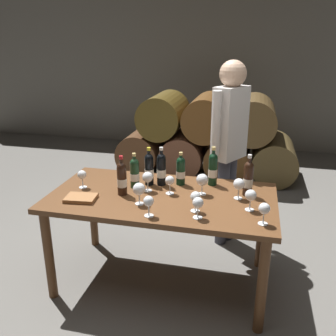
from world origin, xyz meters
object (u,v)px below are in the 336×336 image
at_px(wine_glass_1, 202,180).
at_px(wine_glass_6, 148,178).
at_px(wine_bottle_0, 149,169).
at_px(wine_glass_9, 82,176).
at_px(wine_glass_5, 264,209).
at_px(dining_table, 162,206).
at_px(wine_glass_8, 251,196).
at_px(wine_glass_0, 198,203).
at_px(wine_bottle_1, 122,178).
at_px(wine_bottle_2, 213,169).
at_px(wine_bottle_6, 181,170).
at_px(wine_glass_3, 196,197).
at_px(wine_bottle_4, 248,178).
at_px(tasting_notebook, 81,198).
at_px(sommelier_presenting, 229,138).
at_px(wine_bottle_3, 135,173).
at_px(wine_glass_4, 170,181).
at_px(wine_glass_10, 239,185).
at_px(wine_bottle_5, 161,169).
at_px(wine_glass_7, 149,202).

bearing_deg(wine_glass_1, wine_glass_6, -175.26).
relative_size(wine_bottle_0, wine_glass_9, 2.15).
distance_m(wine_glass_1, wine_glass_5, 0.59).
relative_size(dining_table, wine_glass_6, 10.78).
bearing_deg(wine_glass_8, wine_glass_0, -149.28).
xyz_separation_m(wine_bottle_1, wine_glass_0, (0.62, -0.25, -0.03)).
relative_size(wine_bottle_1, wine_glass_9, 2.11).
bearing_deg(wine_bottle_2, wine_bottle_6, -168.07).
bearing_deg(wine_glass_9, wine_glass_3, -12.62).
bearing_deg(wine_bottle_4, wine_bottle_0, 177.58).
relative_size(wine_bottle_0, wine_glass_8, 2.05).
distance_m(tasting_notebook, sommelier_presenting, 1.41).
distance_m(wine_bottle_3, wine_glass_4, 0.31).
relative_size(wine_glass_6, wine_glass_10, 1.00).
bearing_deg(wine_bottle_5, wine_glass_8, -23.92).
height_order(wine_glass_4, wine_glass_8, wine_glass_8).
relative_size(wine_glass_5, wine_glass_6, 0.94).
distance_m(wine_glass_5, wine_glass_6, 0.93).
xyz_separation_m(wine_glass_0, wine_glass_10, (0.24, 0.38, 0.01)).
distance_m(dining_table, wine_bottle_2, 0.51).
bearing_deg(wine_glass_7, wine_glass_1, 56.93).
bearing_deg(wine_glass_4, tasting_notebook, -156.81).
height_order(wine_bottle_6, wine_glass_1, wine_bottle_6).
height_order(wine_glass_9, tasting_notebook, wine_glass_9).
xyz_separation_m(wine_glass_4, wine_glass_6, (-0.18, 0.01, 0.01)).
bearing_deg(sommelier_presenting, wine_glass_1, -102.07).
height_order(wine_bottle_0, sommelier_presenting, sommelier_presenting).
relative_size(wine_glass_4, wine_glass_6, 0.92).
xyz_separation_m(wine_bottle_1, sommelier_presenting, (0.73, 0.80, 0.15)).
height_order(wine_glass_1, wine_glass_6, wine_glass_1).
bearing_deg(wine_glass_0, sommelier_presenting, 83.95).
distance_m(wine_bottle_5, wine_glass_8, 0.78).
relative_size(wine_bottle_5, wine_bottle_6, 1.16).
bearing_deg(wine_bottle_2, wine_glass_8, -53.17).
height_order(wine_bottle_6, wine_glass_8, wine_bottle_6).
xyz_separation_m(wine_bottle_1, tasting_notebook, (-0.26, -0.17, -0.12)).
distance_m(wine_bottle_3, wine_glass_8, 0.92).
bearing_deg(wine_bottle_4, wine_glass_1, -168.55).
height_order(wine_glass_5, sommelier_presenting, sommelier_presenting).
xyz_separation_m(dining_table, wine_glass_6, (-0.13, 0.05, 0.20)).
relative_size(wine_bottle_5, wine_glass_5, 2.14).
xyz_separation_m(wine_bottle_6, wine_glass_8, (0.56, -0.36, -0.01)).
bearing_deg(wine_glass_8, tasting_notebook, -174.69).
bearing_deg(tasting_notebook, wine_bottle_0, 38.86).
relative_size(wine_bottle_2, wine_glass_5, 2.15).
distance_m(wine_bottle_5, wine_glass_6, 0.17).
bearing_deg(wine_bottle_0, wine_glass_0, -46.08).
distance_m(wine_bottle_0, wine_glass_7, 0.57).
bearing_deg(wine_bottle_0, wine_bottle_4, -2.42).
xyz_separation_m(dining_table, wine_glass_1, (0.29, 0.09, 0.21)).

